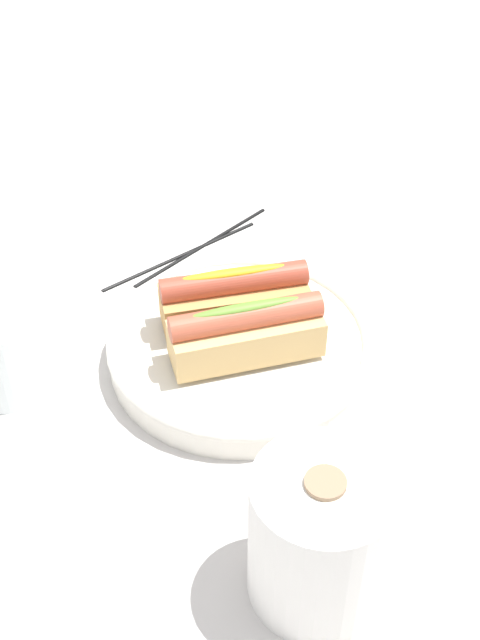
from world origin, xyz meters
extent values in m
plane|color=beige|center=(0.00, 0.00, 0.00)|extent=(2.40, 2.40, 0.00)
cylinder|color=silver|center=(0.02, -0.01, 0.01)|extent=(0.27, 0.27, 0.03)
torus|color=silver|center=(0.02, -0.01, 0.03)|extent=(0.27, 0.27, 0.01)
cube|color=tan|center=(0.02, -0.03, 0.06)|extent=(0.15, 0.06, 0.04)
cylinder|color=#A84733|center=(0.02, -0.03, 0.08)|extent=(0.15, 0.03, 0.03)
ellipsoid|color=gold|center=(0.02, -0.03, 0.09)|extent=(0.11, 0.02, 0.01)
cube|color=#DBB270|center=(0.02, 0.02, 0.06)|extent=(0.15, 0.05, 0.04)
cylinder|color=#BC563D|center=(0.02, 0.02, 0.08)|extent=(0.15, 0.03, 0.03)
ellipsoid|color=olive|center=(0.02, 0.02, 0.09)|extent=(0.11, 0.01, 0.01)
cylinder|color=white|center=(0.26, -0.03, 0.04)|extent=(0.07, 0.07, 0.09)
cylinder|color=silver|center=(0.26, -0.03, 0.04)|extent=(0.06, 0.06, 0.07)
cylinder|color=white|center=(0.03, 0.26, 0.07)|extent=(0.11, 0.11, 0.13)
cylinder|color=#997A5B|center=(0.03, 0.26, 0.13)|extent=(0.03, 0.03, 0.00)
cylinder|color=black|center=(0.04, -0.20, 0.00)|extent=(0.21, 0.09, 0.01)
cylinder|color=black|center=(0.01, -0.21, 0.00)|extent=(0.19, 0.12, 0.01)
camera|label=1|loc=(0.19, 0.60, 0.61)|focal=47.06mm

